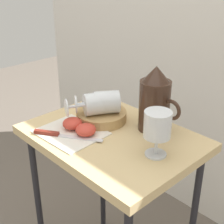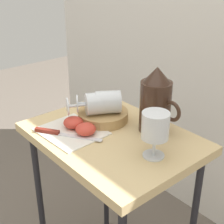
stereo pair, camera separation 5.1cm
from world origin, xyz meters
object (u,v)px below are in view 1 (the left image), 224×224
basket_tray (101,116)px  wine_glass_upright (157,127)px  apple_half_right (86,130)px  wine_glass_tipped_near (95,104)px  knife (58,134)px  pitcher (155,105)px  table (112,154)px  wine_glass_tipped_far (105,102)px  apple_half_left (72,123)px

basket_tray → wine_glass_upright: wine_glass_upright is taller
apple_half_right → wine_glass_tipped_near: bearing=120.8°
knife → pitcher: bearing=56.3°
table → wine_glass_tipped_near: (-0.10, 0.01, 0.15)m
wine_glass_tipped_far → apple_half_right: bearing=-74.7°
wine_glass_tipped_near → apple_half_left: size_ratio=2.40×
basket_tray → wine_glass_tipped_near: 0.06m
table → apple_half_left: apple_half_left is taller
wine_glass_upright → knife: size_ratio=0.69×
wine_glass_tipped_near → knife: wine_glass_tipped_near is taller
basket_tray → wine_glass_upright: 0.29m
table → wine_glass_upright: (0.18, 0.01, 0.17)m
wine_glass_tipped_near → apple_half_right: wine_glass_tipped_near is taller
pitcher → wine_glass_tipped_near: (-0.17, -0.12, -0.02)m
apple_half_left → basket_tray: bearing=81.8°
apple_half_right → knife: (-0.06, -0.07, -0.01)m
table → wine_glass_upright: size_ratio=4.99×
table → wine_glass_tipped_near: size_ratio=4.37×
wine_glass_tipped_far → knife: bearing=-98.3°
table → wine_glass_tipped_near: 0.18m
basket_tray → wine_glass_tipped_far: 0.06m
basket_tray → apple_half_right: size_ratio=2.66×
table → knife: size_ratio=3.43×
wine_glass_upright → apple_half_right: (-0.23, -0.08, -0.07)m
apple_half_left → apple_half_right: 0.07m
pitcher → wine_glass_upright: 0.16m
pitcher → wine_glass_upright: bearing=-47.6°
table → wine_glass_tipped_near: wine_glass_tipped_near is taller
table → pitcher: size_ratio=3.17×
wine_glass_upright → apple_half_left: wine_glass_upright is taller
pitcher → knife: 0.33m
pitcher → wine_glass_tipped_far: size_ratio=1.34×
table → knife: knife is taller
table → basket_tray: basket_tray is taller
basket_tray → apple_half_left: 0.12m
table → pitcher: 0.22m
wine_glass_upright → basket_tray: bearing=172.9°
table → knife: (-0.11, -0.14, 0.09)m
basket_tray → wine_glass_tipped_far: bearing=10.5°
basket_tray → wine_glass_upright: size_ratio=1.27×
basket_tray → apple_half_left: bearing=-98.2°
wine_glass_upright → wine_glass_tipped_far: size_ratio=0.85×
wine_glass_tipped_far → apple_half_left: wine_glass_tipped_far is taller
basket_tray → apple_half_left: size_ratio=2.66×
apple_half_left → apple_half_right: same height
basket_tray → wine_glass_tipped_far: (0.02, 0.00, 0.06)m
wine_glass_tipped_near → wine_glass_tipped_far: wine_glass_tipped_far is taller
pitcher → wine_glass_tipped_far: 0.17m
table → apple_half_right: apple_half_right is taller
wine_glass_upright → knife: 0.33m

